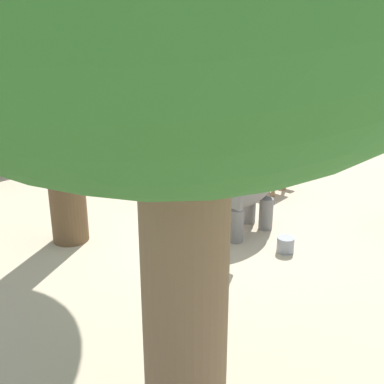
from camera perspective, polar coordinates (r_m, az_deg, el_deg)
name	(u,v)px	position (r m, az deg, el deg)	size (l,w,h in m)	color
ground_plane	(204,241)	(10.47, 1.47, -5.89)	(60.00, 60.00, 0.00)	#BAA88C
elephant	(236,188)	(10.41, 5.34, 0.48)	(2.51, 1.69, 1.74)	slate
person_handler	(163,177)	(11.72, -3.48, 1.87)	(0.50, 0.32, 1.62)	#3F3833
picnic_table_near	(164,159)	(14.66, -3.38, 4.05)	(1.73, 1.72, 0.78)	olive
picnic_table_far	(261,169)	(13.67, 8.36, 2.72)	(1.60, 1.62, 0.78)	#9E7A51
market_stall_teal	(46,122)	(18.24, -17.21, 8.09)	(2.50, 2.50, 2.52)	#59514C
feed_bucket	(285,245)	(10.12, 11.20, -6.24)	(0.36, 0.36, 0.32)	gray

